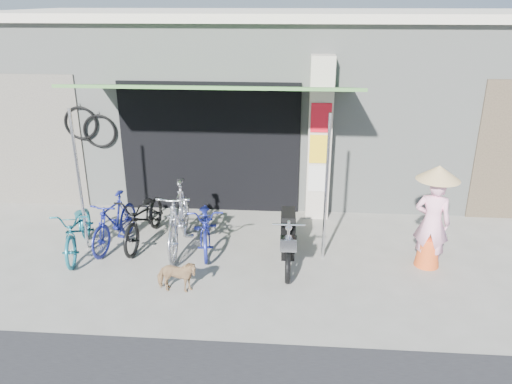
# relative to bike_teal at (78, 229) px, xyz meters

# --- Properties ---
(ground) EXTENTS (80.00, 80.00, 0.00)m
(ground) POSITION_rel_bike_teal_xyz_m (3.06, -0.61, -0.42)
(ground) COLOR gray
(ground) RESTS_ON ground
(bicycle_shop) EXTENTS (12.30, 5.30, 3.66)m
(bicycle_shop) POSITION_rel_bike_teal_xyz_m (3.05, 4.48, 1.41)
(bicycle_shop) COLOR gray
(bicycle_shop) RESTS_ON ground
(shop_pillar) EXTENTS (0.42, 0.44, 3.00)m
(shop_pillar) POSITION_rel_bike_teal_xyz_m (3.91, 1.83, 1.08)
(shop_pillar) COLOR beige
(shop_pillar) RESTS_ON ground
(awning) EXTENTS (4.60, 1.88, 2.72)m
(awning) POSITION_rel_bike_teal_xyz_m (2.15, 1.01, 2.09)
(awning) COLOR #3B6E31
(awning) RESTS_ON ground
(neighbour_left) EXTENTS (2.60, 0.06, 2.60)m
(neighbour_left) POSITION_rel_bike_teal_xyz_m (-1.94, 1.98, 0.88)
(neighbour_left) COLOR #6B665B
(neighbour_left) RESTS_ON ground
(bike_teal) EXTENTS (0.84, 1.67, 0.84)m
(bike_teal) POSITION_rel_bike_teal_xyz_m (0.00, 0.00, 0.00)
(bike_teal) COLOR #196474
(bike_teal) RESTS_ON ground
(bike_blue) EXTENTS (0.65, 1.53, 0.89)m
(bike_blue) POSITION_rel_bike_teal_xyz_m (0.50, 0.29, 0.02)
(bike_blue) COLOR navy
(bike_blue) RESTS_ON ground
(bike_black) EXTENTS (0.72, 1.74, 0.89)m
(bike_black) POSITION_rel_bike_teal_xyz_m (0.95, 0.48, 0.03)
(bike_black) COLOR black
(bike_black) RESTS_ON ground
(bike_silver) EXTENTS (0.61, 1.87, 1.11)m
(bike_silver) POSITION_rel_bike_teal_xyz_m (1.59, 0.28, 0.14)
(bike_silver) COLOR silver
(bike_silver) RESTS_ON ground
(bike_navy) EXTENTS (0.81, 1.65, 0.83)m
(bike_navy) POSITION_rel_bike_teal_xyz_m (2.03, 0.33, -0.00)
(bike_navy) COLOR navy
(bike_navy) RESTS_ON ground
(street_dog) EXTENTS (0.60, 0.28, 0.50)m
(street_dog) POSITION_rel_bike_teal_xyz_m (1.84, -1.05, -0.17)
(street_dog) COLOR tan
(street_dog) RESTS_ON ground
(moped) EXTENTS (0.47, 1.65, 0.93)m
(moped) POSITION_rel_bike_teal_xyz_m (3.39, -0.04, 0.00)
(moped) COLOR black
(moped) RESTS_ON ground
(nun) EXTENTS (0.64, 0.64, 1.64)m
(nun) POSITION_rel_bike_teal_xyz_m (5.56, 0.00, 0.40)
(nun) COLOR #FFABCA
(nun) RESTS_ON ground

